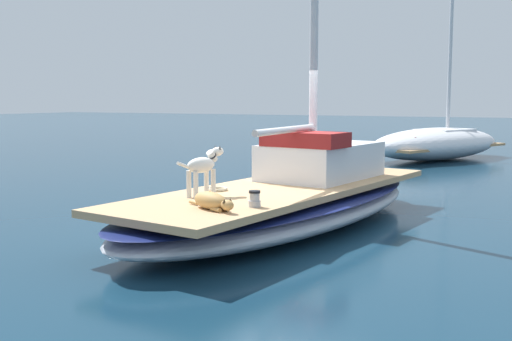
# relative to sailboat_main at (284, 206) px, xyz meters

# --- Properties ---
(ground_plane) EXTENTS (120.00, 120.00, 0.00)m
(ground_plane) POSITION_rel_sailboat_main_xyz_m (0.00, 0.00, -0.34)
(ground_plane) COLOR #143347
(sailboat_main) EXTENTS (3.59, 7.53, 0.66)m
(sailboat_main) POSITION_rel_sailboat_main_xyz_m (0.00, 0.00, 0.00)
(sailboat_main) COLOR #B2B7C1
(sailboat_main) RESTS_ON ground
(cabin_house) EXTENTS (1.72, 2.41, 0.84)m
(cabin_house) POSITION_rel_sailboat_main_xyz_m (0.18, 1.10, 0.67)
(cabin_house) COLOR silver
(cabin_house) RESTS_ON sailboat_main
(dog_tan) EXTENTS (0.89, 0.51, 0.22)m
(dog_tan) POSITION_rel_sailboat_main_xyz_m (0.04, -2.31, 0.43)
(dog_tan) COLOR tan
(dog_tan) RESTS_ON sailboat_main
(dog_white) EXTENTS (0.32, 0.93, 0.70)m
(dog_white) POSITION_rel_sailboat_main_xyz_m (-0.61, -1.44, 0.75)
(dog_white) COLOR silver
(dog_white) RESTS_ON sailboat_main
(deck_winch) EXTENTS (0.16, 0.16, 0.21)m
(deck_winch) POSITION_rel_sailboat_main_xyz_m (0.43, -1.91, 0.42)
(deck_winch) COLOR #B7B7BC
(deck_winch) RESTS_ON sailboat_main
(coiled_rope) EXTENTS (0.32, 0.32, 0.04)m
(coiled_rope) POSITION_rel_sailboat_main_xyz_m (-0.71, -0.90, 0.35)
(coiled_rope) COLOR beige
(coiled_rope) RESTS_ON sailboat_main
(moored_boat_far_astern) EXTENTS (4.62, 6.36, 6.65)m
(moored_boat_far_astern) POSITION_rel_sailboat_main_xyz_m (0.17, 12.13, 0.23)
(moored_boat_far_astern) COLOR white
(moored_boat_far_astern) RESTS_ON ground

